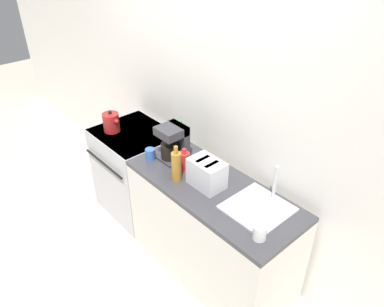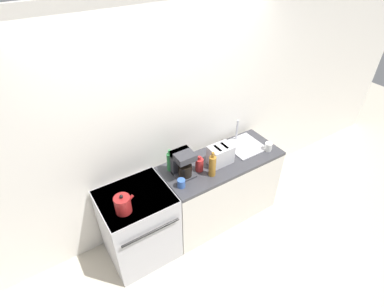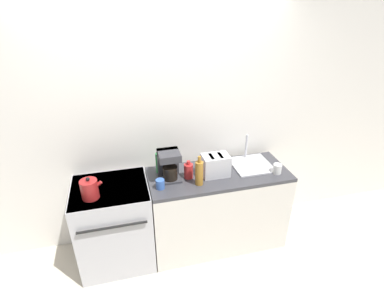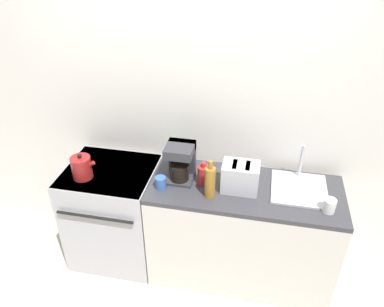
% 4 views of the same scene
% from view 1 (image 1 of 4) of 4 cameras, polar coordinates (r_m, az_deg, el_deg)
% --- Properties ---
extents(ground_plane, '(12.00, 12.00, 0.00)m').
position_cam_1_polar(ground_plane, '(3.53, -6.78, -14.65)').
color(ground_plane, beige).
extents(wall_back, '(8.00, 0.05, 2.60)m').
position_cam_1_polar(wall_back, '(3.09, 1.90, 8.22)').
color(wall_back, silver).
rests_on(wall_back, ground_plane).
extents(stove, '(0.71, 0.65, 0.89)m').
position_cam_1_polar(stove, '(3.71, -8.45, -2.62)').
color(stove, '#B7B7BC').
rests_on(stove, ground_plane).
extents(counter_block, '(1.41, 0.60, 0.89)m').
position_cam_1_polar(counter_block, '(3.06, 2.94, -11.64)').
color(counter_block, silver).
rests_on(counter_block, ground_plane).
extents(kettle, '(0.19, 0.15, 0.21)m').
position_cam_1_polar(kettle, '(3.51, -12.21, 4.67)').
color(kettle, maroon).
rests_on(kettle, stove).
extents(toaster, '(0.26, 0.18, 0.21)m').
position_cam_1_polar(toaster, '(2.72, 2.27, -3.05)').
color(toaster, '#BCBCC1').
rests_on(toaster, counter_block).
extents(coffee_maker, '(0.20, 0.21, 0.29)m').
position_cam_1_polar(coffee_maker, '(3.01, -2.79, 1.83)').
color(coffee_maker, '#333338').
rests_on(coffee_maker, counter_block).
extents(sink_tray, '(0.40, 0.40, 0.28)m').
position_cam_1_polar(sink_tray, '(2.61, 10.11, -7.98)').
color(sink_tray, '#B7B7BC').
rests_on(sink_tray, counter_block).
extents(bottle_amber, '(0.08, 0.08, 0.29)m').
position_cam_1_polar(bottle_amber, '(2.77, -2.40, -1.93)').
color(bottle_amber, '#9E6B23').
rests_on(bottle_amber, counter_block).
extents(bottle_red, '(0.09, 0.09, 0.18)m').
position_cam_1_polar(bottle_red, '(2.91, -1.17, -1.10)').
color(bottle_red, '#B72828').
rests_on(bottle_red, counter_block).
extents(bottle_green, '(0.07, 0.07, 0.26)m').
position_cam_1_polar(bottle_green, '(3.16, -1.76, 2.54)').
color(bottle_green, '#338C47').
rests_on(bottle_green, counter_block).
extents(cup_blue, '(0.08, 0.08, 0.09)m').
position_cam_1_polar(cup_blue, '(3.07, -6.37, -0.06)').
color(cup_blue, '#3860B2').
rests_on(cup_blue, counter_block).
extents(cup_white, '(0.08, 0.08, 0.10)m').
position_cam_1_polar(cup_white, '(2.38, 10.28, -11.75)').
color(cup_white, white).
rests_on(cup_white, counter_block).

